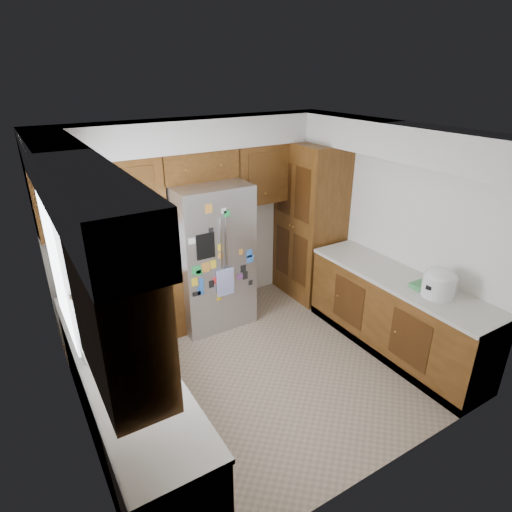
# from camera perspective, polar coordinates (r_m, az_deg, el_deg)

# --- Properties ---
(floor) EXTENTS (3.60, 3.60, 0.00)m
(floor) POSITION_cam_1_polar(r_m,az_deg,el_deg) (4.85, 0.70, -14.68)
(floor) COLOR tan
(floor) RESTS_ON ground
(room_shell) EXTENTS (3.64, 3.24, 2.52)m
(room_shell) POSITION_cam_1_polar(r_m,az_deg,el_deg) (4.22, -3.05, 7.36)
(room_shell) COLOR white
(room_shell) RESTS_ON ground
(left_counter_run) EXTENTS (1.36, 3.20, 0.92)m
(left_counter_run) POSITION_cam_1_polar(r_m,az_deg,el_deg) (4.20, -16.05, -15.39)
(left_counter_run) COLOR #45290D
(left_counter_run) RESTS_ON ground
(right_counter_run) EXTENTS (0.63, 2.25, 0.92)m
(right_counter_run) POSITION_cam_1_polar(r_m,az_deg,el_deg) (5.16, 18.06, -7.70)
(right_counter_run) COLOR #45290D
(right_counter_run) RESTS_ON ground
(pantry) EXTENTS (0.60, 0.90, 2.15)m
(pantry) POSITION_cam_1_polar(r_m,az_deg,el_deg) (5.93, 7.19, 4.54)
(pantry) COLOR #45290D
(pantry) RESTS_ON ground
(fridge) EXTENTS (0.90, 0.79, 1.80)m
(fridge) POSITION_cam_1_polar(r_m,az_deg,el_deg) (5.29, -6.17, 0.13)
(fridge) COLOR #AFAFB4
(fridge) RESTS_ON ground
(bridge_cabinet) EXTENTS (0.96, 0.34, 0.35)m
(bridge_cabinet) POSITION_cam_1_polar(r_m,az_deg,el_deg) (5.16, -7.82, 11.99)
(bridge_cabinet) COLOR #45290D
(bridge_cabinet) RESTS_ON fridge
(fridge_top_items) EXTENTS (0.74, 0.27, 0.26)m
(fridge_top_items) POSITION_cam_1_polar(r_m,az_deg,el_deg) (5.11, -7.62, 15.23)
(fridge_top_items) COLOR #2126B7
(fridge_top_items) RESTS_ON bridge_cabinet
(sink_assembly) EXTENTS (0.52, 0.70, 0.37)m
(sink_assembly) POSITION_cam_1_polar(r_m,az_deg,el_deg) (3.92, -19.21, -8.94)
(sink_assembly) COLOR white
(sink_assembly) RESTS_ON left_counter_run
(left_counter_clutter) EXTENTS (0.38, 0.86, 0.38)m
(left_counter_clutter) POSITION_cam_1_polar(r_m,az_deg,el_deg) (4.52, -21.35, -3.75)
(left_counter_clutter) COLOR black
(left_counter_clutter) RESTS_ON left_counter_run
(rice_cooker) EXTENTS (0.33, 0.33, 0.29)m
(rice_cooker) POSITION_cam_1_polar(r_m,az_deg,el_deg) (4.62, 23.28, -3.20)
(rice_cooker) COLOR white
(rice_cooker) RESTS_ON right_counter_run
(paper_towel) EXTENTS (0.11, 0.11, 0.26)m
(paper_towel) POSITION_cam_1_polar(r_m,az_deg,el_deg) (4.60, 23.37, -3.65)
(paper_towel) COLOR white
(paper_towel) RESTS_ON right_counter_run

